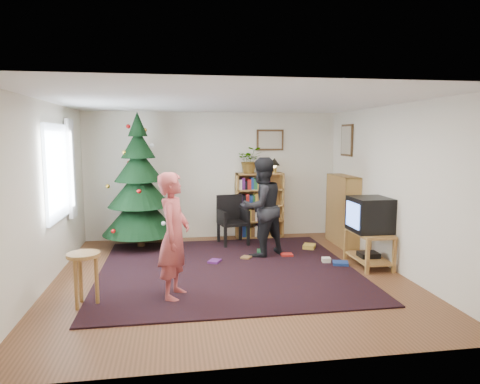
{
  "coord_description": "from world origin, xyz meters",
  "views": [
    {
      "loc": [
        -0.79,
        -5.98,
        2.01
      ],
      "look_at": [
        0.31,
        1.0,
        1.1
      ],
      "focal_mm": 32.0,
      "sensor_mm": 36.0,
      "label": 1
    }
  ],
  "objects": [
    {
      "name": "christmas_tree",
      "position": [
        -1.4,
        1.88,
        1.02
      ],
      "size": [
        1.35,
        1.35,
        2.46
      ],
      "rotation": [
        0.0,
        0.0,
        0.04
      ],
      "color": "#3F2816",
      "rests_on": "rug"
    },
    {
      "name": "ceiling",
      "position": [
        0.0,
        0.0,
        2.5
      ],
      "size": [
        5.0,
        5.0,
        0.0
      ],
      "primitive_type": "plane",
      "rotation": [
        3.14,
        0.0,
        0.0
      ],
      "color": "white",
      "rests_on": "wall_back"
    },
    {
      "name": "stool",
      "position": [
        -1.86,
        -0.83,
        0.5
      ],
      "size": [
        0.39,
        0.39,
        0.65
      ],
      "color": "#AA7F3C",
      "rests_on": "floor"
    },
    {
      "name": "table_lamp",
      "position": [
        1.21,
        2.34,
        1.5
      ],
      "size": [
        0.22,
        0.22,
        0.3
      ],
      "color": "#A57F33",
      "rests_on": "bookshelf_back"
    },
    {
      "name": "bookshelf_right",
      "position": [
        2.34,
        1.53,
        0.66
      ],
      "size": [
        0.3,
        0.95,
        1.3
      ],
      "rotation": [
        0.0,
        0.0,
        1.57
      ],
      "color": "#AA7F3C",
      "rests_on": "floor"
    },
    {
      "name": "tv_stand",
      "position": [
        2.22,
        0.16,
        0.32
      ],
      "size": [
        0.48,
        0.87,
        0.55
      ],
      "color": "#AA7F3C",
      "rests_on": "floor"
    },
    {
      "name": "picture_back",
      "position": [
        1.15,
        2.48,
        1.95
      ],
      "size": [
        0.55,
        0.03,
        0.42
      ],
      "color": "#4C3319",
      "rests_on": "wall_back"
    },
    {
      "name": "floor_clutter",
      "position": [
        0.99,
        0.73,
        0.04
      ],
      "size": [
        2.15,
        1.23,
        0.08
      ],
      "color": "#A51E19",
      "rests_on": "rug"
    },
    {
      "name": "window_pane",
      "position": [
        -2.47,
        0.6,
        1.5
      ],
      "size": [
        0.04,
        1.2,
        1.4
      ],
      "primitive_type": "cube",
      "color": "silver",
      "rests_on": "wall_left"
    },
    {
      "name": "wall_front",
      "position": [
        0.0,
        -2.5,
        1.25
      ],
      "size": [
        5.0,
        0.02,
        2.5
      ],
      "primitive_type": "cube",
      "color": "silver",
      "rests_on": "floor"
    },
    {
      "name": "person_standing",
      "position": [
        -0.8,
        -0.72,
        0.79
      ],
      "size": [
        0.53,
        0.66,
        1.59
      ],
      "primitive_type": "imported",
      "rotation": [
        0.0,
        0.0,
        1.28
      ],
      "color": "#B24748",
      "rests_on": "rug"
    },
    {
      "name": "armchair",
      "position": [
        0.3,
        1.9,
        0.49
      ],
      "size": [
        0.59,
        0.59,
        0.92
      ],
      "rotation": [
        0.0,
        0.0,
        0.18
      ],
      "color": "black",
      "rests_on": "rug"
    },
    {
      "name": "bookshelf_back",
      "position": [
        0.91,
        2.34,
        0.66
      ],
      "size": [
        0.95,
        0.3,
        1.3
      ],
      "color": "#AA7F3C",
      "rests_on": "floor"
    },
    {
      "name": "curtain",
      "position": [
        -2.43,
        1.3,
        1.5
      ],
      "size": [
        0.06,
        0.35,
        1.6
      ],
      "primitive_type": "cube",
      "color": "silver",
      "rests_on": "wall_left"
    },
    {
      "name": "floor",
      "position": [
        0.0,
        0.0,
        0.0
      ],
      "size": [
        5.0,
        5.0,
        0.0
      ],
      "primitive_type": "plane",
      "color": "brown",
      "rests_on": "ground"
    },
    {
      "name": "wall_back",
      "position": [
        0.0,
        2.5,
        1.25
      ],
      "size": [
        5.0,
        0.02,
        2.5
      ],
      "primitive_type": "cube",
      "color": "silver",
      "rests_on": "floor"
    },
    {
      "name": "person_by_chair",
      "position": [
        0.67,
        0.98,
        0.84
      ],
      "size": [
        1.01,
        0.93,
        1.68
      ],
      "primitive_type": "imported",
      "rotation": [
        0.0,
        0.0,
        3.61
      ],
      "color": "black",
      "rests_on": "rug"
    },
    {
      "name": "rug",
      "position": [
        0.0,
        0.3,
        0.01
      ],
      "size": [
        3.8,
        3.6,
        0.02
      ],
      "primitive_type": "cube",
      "color": "black",
      "rests_on": "floor"
    },
    {
      "name": "wall_right",
      "position": [
        2.5,
        0.0,
        1.25
      ],
      "size": [
        0.02,
        5.0,
        2.5
      ],
      "primitive_type": "cube",
      "color": "silver",
      "rests_on": "floor"
    },
    {
      "name": "potted_plant",
      "position": [
        0.71,
        2.34,
        1.56
      ],
      "size": [
        0.49,
        0.44,
        0.52
      ],
      "primitive_type": "imported",
      "rotation": [
        0.0,
        0.0,
        -0.08
      ],
      "color": "gray",
      "rests_on": "bookshelf_back"
    },
    {
      "name": "picture_right",
      "position": [
        2.48,
        1.75,
        1.95
      ],
      "size": [
        0.03,
        0.5,
        0.6
      ],
      "color": "#4C3319",
      "rests_on": "wall_right"
    },
    {
      "name": "crt_tv",
      "position": [
        2.22,
        0.16,
        0.82
      ],
      "size": [
        0.57,
        0.61,
        0.53
      ],
      "color": "black",
      "rests_on": "tv_stand"
    },
    {
      "name": "wall_left",
      "position": [
        -2.5,
        0.0,
        1.25
      ],
      "size": [
        0.02,
        5.0,
        2.5
      ],
      "primitive_type": "cube",
      "color": "silver",
      "rests_on": "floor"
    }
  ]
}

